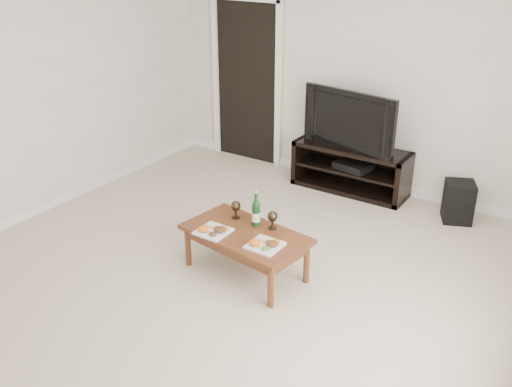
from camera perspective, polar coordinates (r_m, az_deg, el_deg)
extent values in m
plane|color=#C3B09D|center=(5.07, -3.79, -9.15)|extent=(5.50, 5.50, 0.00)
cube|color=white|center=(6.79, 10.34, 11.38)|extent=(5.00, 0.04, 2.60)
cube|color=black|center=(7.55, -0.91, 10.95)|extent=(0.90, 0.02, 2.05)
cube|color=black|center=(6.82, 9.43, 2.46)|extent=(1.37, 0.45, 0.55)
imported|color=black|center=(6.62, 9.80, 7.41)|extent=(1.19, 0.35, 0.68)
cube|color=black|center=(6.78, 9.70, 2.76)|extent=(0.45, 0.37, 0.08)
cube|color=black|center=(6.40, 19.58, -0.78)|extent=(0.39, 0.39, 0.44)
cube|color=#5C3119|center=(5.11, -1.03, -5.95)|extent=(1.18, 0.75, 0.42)
cube|color=white|center=(5.01, -4.31, -3.55)|extent=(0.27, 0.27, 0.07)
cube|color=white|center=(4.78, 0.88, -4.96)|extent=(0.27, 0.27, 0.07)
cylinder|color=#0E3415|center=(5.04, 0.00, -1.43)|extent=(0.07, 0.07, 0.35)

